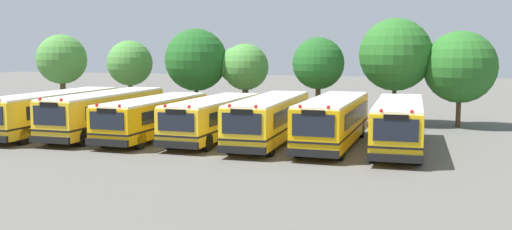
{
  "coord_description": "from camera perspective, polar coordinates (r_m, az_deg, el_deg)",
  "views": [
    {
      "loc": [
        12.07,
        -30.77,
        5.39
      ],
      "look_at": [
        2.71,
        0.0,
        1.6
      ],
      "focal_mm": 39.78,
      "sensor_mm": 36.0,
      "label": 1
    }
  ],
  "objects": [
    {
      "name": "tree_4",
      "position": [
        39.73,
        6.3,
        5.19
      ],
      "size": [
        3.61,
        3.61,
        6.16
      ],
      "color": "#4C3823",
      "rests_on": "ground_plane"
    },
    {
      "name": "school_bus_3",
      "position": [
        33.41,
        -4.26,
        -0.24
      ],
      "size": [
        2.79,
        10.19,
        2.56
      ],
      "rotation": [
        0.0,
        0.0,
        3.11
      ],
      "color": "yellow",
      "rests_on": "ground_plane"
    },
    {
      "name": "school_bus_2",
      "position": [
        34.57,
        -10.2,
        -0.11
      ],
      "size": [
        2.78,
        10.37,
        2.54
      ],
      "rotation": [
        0.0,
        0.0,
        3.11
      ],
      "color": "#EAA80C",
      "rests_on": "ground_plane"
    },
    {
      "name": "school_bus_5",
      "position": [
        31.55,
        7.8,
        -0.49
      ],
      "size": [
        2.71,
        10.79,
        2.78
      ],
      "rotation": [
        0.0,
        0.0,
        3.12
      ],
      "color": "#EAA80C",
      "rests_on": "ground_plane"
    },
    {
      "name": "tree_6",
      "position": [
        41.12,
        19.69,
        4.71
      ],
      "size": [
        4.92,
        4.92,
        6.59
      ],
      "color": "#4C3823",
      "rests_on": "ground_plane"
    },
    {
      "name": "school_bus_0",
      "position": [
        38.27,
        -19.64,
        0.4
      ],
      "size": [
        2.59,
        11.62,
        2.72
      ],
      "rotation": [
        0.0,
        0.0,
        3.14
      ],
      "color": "yellow",
      "rests_on": "ground_plane"
    },
    {
      "name": "school_bus_6",
      "position": [
        31.15,
        14.16,
        -0.79
      ],
      "size": [
        2.71,
        10.89,
        2.71
      ],
      "rotation": [
        0.0,
        0.0,
        3.17
      ],
      "color": "yellow",
      "rests_on": "ground_plane"
    },
    {
      "name": "ground_plane",
      "position": [
        33.49,
        -4.44,
        -2.56
      ],
      "size": [
        160.0,
        160.0,
        0.0
      ],
      "primitive_type": "plane",
      "color": "#595651"
    },
    {
      "name": "tree_3",
      "position": [
        42.83,
        -1.37,
        4.88
      ],
      "size": [
        3.84,
        3.51,
        5.76
      ],
      "color": "#4C3823",
      "rests_on": "ground_plane"
    },
    {
      "name": "school_bus_1",
      "position": [
        36.56,
        -14.89,
        0.32
      ],
      "size": [
        2.56,
        11.13,
        2.77
      ],
      "rotation": [
        0.0,
        0.0,
        3.13
      ],
      "color": "yellow",
      "rests_on": "ground_plane"
    },
    {
      "name": "tree_5",
      "position": [
        41.07,
        13.69,
        5.87
      ],
      "size": [
        5.09,
        5.09,
        7.5
      ],
      "color": "#4C3823",
      "rests_on": "ground_plane"
    },
    {
      "name": "tree_2",
      "position": [
        43.35,
        -6.09,
        5.63
      ],
      "size": [
        4.72,
        4.72,
        6.89
      ],
      "color": "#4C3823",
      "rests_on": "ground_plane"
    },
    {
      "name": "tree_0",
      "position": [
        49.15,
        -18.85,
        5.35
      ],
      "size": [
        4.04,
        4.04,
        6.52
      ],
      "color": "#4C3823",
      "rests_on": "ground_plane"
    },
    {
      "name": "school_bus_4",
      "position": [
        32.31,
        1.39,
        -0.31
      ],
      "size": [
        2.64,
        11.01,
        2.73
      ],
      "rotation": [
        0.0,
        0.0,
        3.16
      ],
      "color": "yellow",
      "rests_on": "ground_plane"
    },
    {
      "name": "tree_1",
      "position": [
        46.56,
        -12.54,
        5.06
      ],
      "size": [
        3.61,
        3.61,
        6.02
      ],
      "color": "#4C3823",
      "rests_on": "ground_plane"
    }
  ]
}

